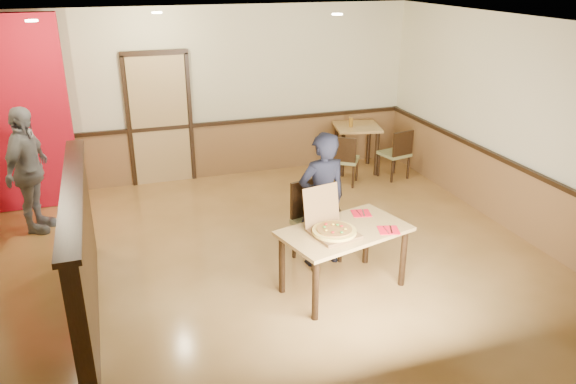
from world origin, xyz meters
name	(u,v)px	position (x,y,z in m)	size (l,w,h in m)	color
floor	(270,274)	(0.00, 0.00, 0.00)	(7.00, 7.00, 0.00)	tan
ceiling	(266,28)	(0.00, 0.00, 2.80)	(7.00, 7.00, 0.00)	black
wall_back	(207,95)	(0.00, 3.50, 1.40)	(7.00, 7.00, 0.00)	beige
wall_right	(533,133)	(3.50, 0.00, 1.40)	(7.00, 7.00, 0.00)	beige
wainscot_back	(211,151)	(0.00, 3.47, 0.45)	(7.00, 0.04, 0.90)	brown
chair_rail_back	(210,124)	(0.00, 3.45, 0.92)	(7.00, 0.06, 0.06)	black
wainscot_right	(519,202)	(3.47, 0.00, 0.45)	(0.04, 7.00, 0.90)	brown
chair_rail_right	(523,169)	(3.45, 0.00, 0.92)	(0.06, 7.00, 0.06)	black
back_door	(160,120)	(-0.80, 3.46, 1.05)	(0.90, 0.06, 2.10)	tan
booth_partition	(82,251)	(-2.00, -0.20, 0.74)	(0.20, 3.10, 1.44)	black
red_accent_panel	(10,116)	(-2.90, 3.00, 1.40)	(1.60, 0.20, 2.78)	#B40C1D
spot_a	(32,21)	(-2.30, 1.80, 2.78)	(0.14, 0.14, 0.02)	#FFF0B2
spot_b	(157,13)	(-0.80, 2.50, 2.78)	(0.14, 0.14, 0.02)	#FFF0B2
spot_c	(337,14)	(1.40, 1.50, 2.78)	(0.14, 0.14, 0.02)	#FFF0B2
main_table	(344,238)	(0.68, -0.56, 0.63)	(1.53, 1.11, 0.73)	tan
diner_chair	(314,218)	(0.63, 0.22, 0.54)	(0.60, 0.60, 0.99)	olive
side_chair_left	(345,158)	(1.98, 2.37, 0.46)	(0.58, 0.58, 0.84)	olive
side_chair_right	(397,152)	(2.93, 2.36, 0.47)	(0.50, 0.50, 0.86)	olive
side_table	(357,136)	(2.47, 2.97, 0.62)	(0.89, 0.89, 0.80)	tan
diner	(322,200)	(0.67, 0.07, 0.83)	(0.60, 0.40, 1.65)	black
passerby	(28,171)	(-2.68, 2.13, 0.86)	(1.01, 0.42, 1.72)	gray
pizza_box	(332,228)	(0.51, -0.61, 0.79)	(0.53, 0.60, 0.46)	brown
pizza	(334,231)	(0.52, -0.65, 0.78)	(0.47, 0.47, 0.03)	#E9C954
napkin_near	(389,230)	(1.12, -0.73, 0.74)	(0.27, 0.27, 0.01)	red
napkin_far	(361,213)	(1.03, -0.24, 0.74)	(0.25, 0.25, 0.01)	red
condiment	(351,122)	(2.34, 2.95, 0.88)	(0.06, 0.06, 0.16)	#895B18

